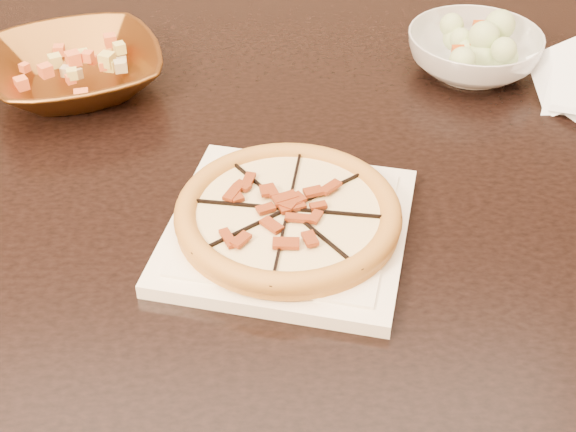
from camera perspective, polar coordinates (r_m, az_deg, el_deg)
name	(u,v)px	position (r m, az deg, el deg)	size (l,w,h in m)	color
dining_table	(218,203)	(1.15, -5.00, 0.96)	(1.54, 0.99, 0.75)	black
plate	(288,229)	(0.95, 0.00, -0.91)	(0.33, 0.33, 0.02)	white
pizza	(288,213)	(0.93, 0.00, 0.18)	(0.27, 0.27, 0.03)	#B36D1F
bronze_bowl	(76,71)	(1.25, -14.87, 9.93)	(0.26, 0.26, 0.06)	brown
mixed_dish	(70,44)	(1.23, -15.24, 11.73)	(0.13, 0.12, 0.03)	tan
salad_bowl	(473,53)	(1.29, 13.05, 11.24)	(0.21, 0.21, 0.06)	silver
salad	(477,23)	(1.27, 13.30, 13.22)	(0.09, 0.10, 0.04)	#B7CE91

